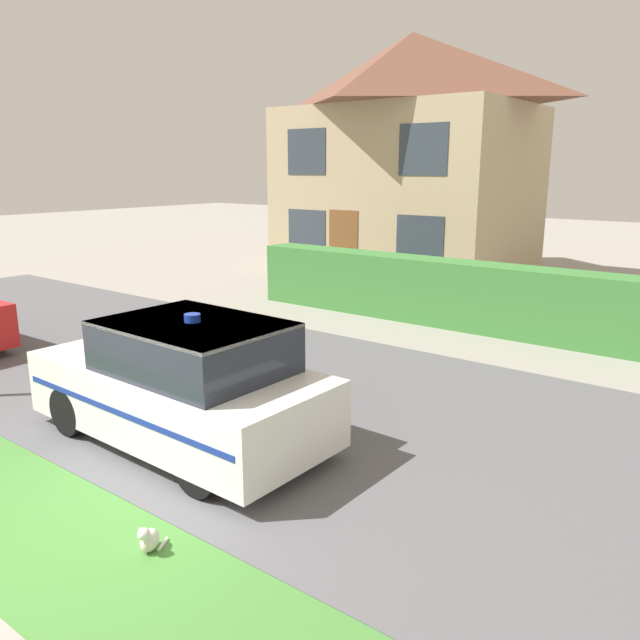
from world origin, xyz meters
name	(u,v)px	position (x,y,z in m)	size (l,w,h in m)	color
ground_plane	(65,524)	(0.00, 0.00, 0.00)	(80.00, 80.00, 0.00)	gray
road_strip	(315,404)	(0.00, 3.84, 0.01)	(28.00, 6.48, 0.01)	#5B5B60
lawn_verge	(45,533)	(0.00, -0.19, 0.00)	(28.00, 1.59, 0.01)	#478438
garden_hedge	(449,293)	(-0.58, 9.23, 0.69)	(9.60, 0.83, 1.38)	#3D7F38
police_car	(183,384)	(-0.50, 1.91, 0.75)	(3.93, 1.79, 1.63)	black
cat	(149,539)	(0.99, 0.21, 0.12)	(0.24, 0.34, 0.28)	silver
house_left	(409,155)	(-4.71, 14.60, 3.64)	(7.27, 5.52, 7.14)	tan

